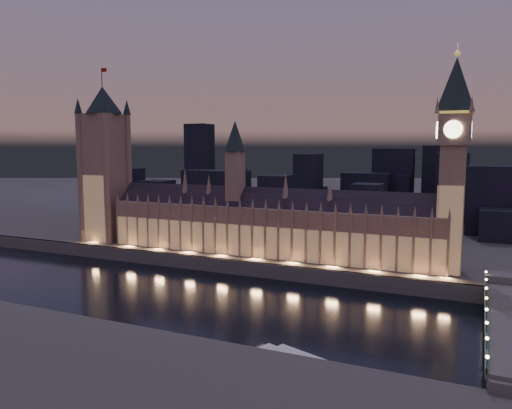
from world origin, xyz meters
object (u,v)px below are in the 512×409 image
at_px(westminster_bridge, 511,325).
at_px(victoria_tower, 104,156).
at_px(palace_of_westminster, 264,223).
at_px(elizabeth_tower, 453,147).
at_px(river_boat, 306,367).

bearing_deg(westminster_bridge, victoria_tower, 165.00).
bearing_deg(westminster_bridge, palace_of_westminster, 152.74).
distance_m(victoria_tower, westminster_bridge, 259.20).
xyz_separation_m(elizabeth_tower, river_boat, (-34.12, -119.93, -69.04)).
bearing_deg(palace_of_westminster, elizabeth_tower, 0.10).
height_order(victoria_tower, river_boat, victoria_tower).
relative_size(victoria_tower, westminster_bridge, 1.01).
distance_m(victoria_tower, elizabeth_tower, 218.08).
bearing_deg(elizabeth_tower, river_boat, -105.88).
bearing_deg(elizabeth_tower, westminster_bridge, -68.40).
bearing_deg(river_boat, westminster_bridge, 42.28).
bearing_deg(elizabeth_tower, victoria_tower, -180.00).
bearing_deg(palace_of_westminster, river_boat, -60.95).
relative_size(elizabeth_tower, westminster_bridge, 0.99).
distance_m(westminster_bridge, river_boat, 81.21).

